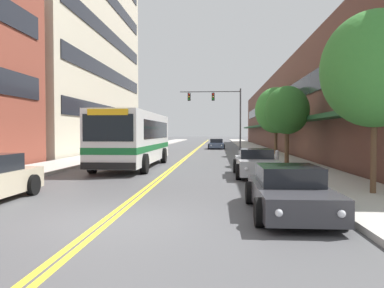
# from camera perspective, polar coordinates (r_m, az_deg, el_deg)

# --- Properties ---
(ground_plane) EXTENTS (240.00, 240.00, 0.00)m
(ground_plane) POSITION_cam_1_polar(r_m,az_deg,el_deg) (45.65, 0.75, -0.76)
(ground_plane) COLOR #4C4C4F
(sidewalk_left) EXTENTS (3.14, 106.00, 0.15)m
(sidewalk_left) POSITION_cam_1_polar(r_m,az_deg,el_deg) (46.58, -7.96, -0.63)
(sidewalk_left) COLOR #B2ADA5
(sidewalk_left) RESTS_ON ground_plane
(sidewalk_right) EXTENTS (3.14, 106.00, 0.15)m
(sidewalk_right) POSITION_cam_1_polar(r_m,az_deg,el_deg) (45.80, 9.62, -0.68)
(sidewalk_right) COLOR #B2ADA5
(sidewalk_right) RESTS_ON ground_plane
(centre_line) EXTENTS (0.34, 106.00, 0.01)m
(centre_line) POSITION_cam_1_polar(r_m,az_deg,el_deg) (45.65, 0.75, -0.75)
(centre_line) COLOR yellow
(centre_line) RESTS_ON ground_plane
(office_tower_left) EXTENTS (12.08, 27.71, 24.44)m
(office_tower_left) POSITION_cam_1_polar(r_m,az_deg,el_deg) (44.24, -20.07, 14.99)
(office_tower_left) COLOR beige
(office_tower_left) RESTS_ON ground_plane
(storefront_row_right) EXTENTS (9.10, 68.00, 8.68)m
(storefront_row_right) POSITION_cam_1_polar(r_m,az_deg,el_deg) (46.74, 16.76, 4.55)
(storefront_row_right) COLOR brown
(storefront_row_right) RESTS_ON ground_plane
(city_bus) EXTENTS (2.93, 10.69, 3.15)m
(city_bus) POSITION_cam_1_polar(r_m,az_deg,el_deg) (22.41, -8.72, 1.10)
(city_bus) COLOR silver
(city_bus) RESTS_ON ground_plane
(car_red_parked_left_near) EXTENTS (2.02, 4.16, 1.22)m
(car_red_parked_left_near) POSITION_cam_1_polar(r_m,az_deg,el_deg) (35.96, -7.06, -0.55)
(car_red_parked_left_near) COLOR maroon
(car_red_parked_left_near) RESTS_ON ground_plane
(car_navy_parked_left_far) EXTENTS (1.97, 4.75, 1.24)m
(car_navy_parked_left_far) POSITION_cam_1_polar(r_m,az_deg,el_deg) (42.15, -5.41, -0.20)
(car_navy_parked_left_far) COLOR #19234C
(car_navy_parked_left_far) RESTS_ON ground_plane
(car_dark_grey_parked_right_foreground) EXTENTS (1.97, 4.38, 1.21)m
(car_dark_grey_parked_right_foreground) POSITION_cam_1_polar(r_m,az_deg,el_deg) (9.79, 14.55, -7.02)
(car_dark_grey_parked_right_foreground) COLOR #38383D
(car_dark_grey_parked_right_foreground) RESTS_ON ground_plane
(car_silver_parked_right_mid) EXTENTS (1.97, 4.45, 1.27)m
(car_silver_parked_right_mid) POSITION_cam_1_polar(r_m,az_deg,el_deg) (17.69, 9.68, -2.91)
(car_silver_parked_right_mid) COLOR #B7B7BC
(car_silver_parked_right_mid) RESTS_ON ground_plane
(car_slate_blue_moving_lead) EXTENTS (2.01, 4.42, 1.23)m
(car_slate_blue_moving_lead) POSITION_cam_1_polar(r_m,az_deg,el_deg) (46.00, 3.74, -0.03)
(car_slate_blue_moving_lead) COLOR #475675
(car_slate_blue_moving_lead) RESTS_ON ground_plane
(traffic_signal_mast) EXTENTS (7.24, 0.38, 7.20)m
(traffic_signal_mast) POSITION_cam_1_polar(r_m,az_deg,el_deg) (44.64, 4.33, 5.81)
(traffic_signal_mast) COLOR #47474C
(traffic_signal_mast) RESTS_ON ground_plane
(street_tree_right_near) EXTENTS (3.30, 3.30, 5.68)m
(street_tree_right_near) POSITION_cam_1_polar(r_m,az_deg,el_deg) (13.13, 26.10, 10.19)
(street_tree_right_near) COLOR brown
(street_tree_right_near) RESTS_ON sidewalk_right
(street_tree_right_mid) EXTENTS (2.68, 2.68, 4.73)m
(street_tree_right_mid) POSITION_cam_1_polar(r_m,az_deg,el_deg) (23.64, 14.29, 5.00)
(street_tree_right_mid) COLOR brown
(street_tree_right_mid) RESTS_ON sidewalk_right
(street_tree_right_far) EXTENTS (3.58, 3.58, 5.74)m
(street_tree_right_far) POSITION_cam_1_polar(r_m,az_deg,el_deg) (32.90, 12.69, 5.02)
(street_tree_right_far) COLOR brown
(street_tree_right_far) RESTS_ON sidewalk_right
(fire_hydrant) EXTENTS (0.31, 0.23, 0.88)m
(fire_hydrant) POSITION_cam_1_polar(r_m,az_deg,el_deg) (22.06, 12.80, -2.04)
(fire_hydrant) COLOR #B7B7BC
(fire_hydrant) RESTS_ON sidewalk_right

